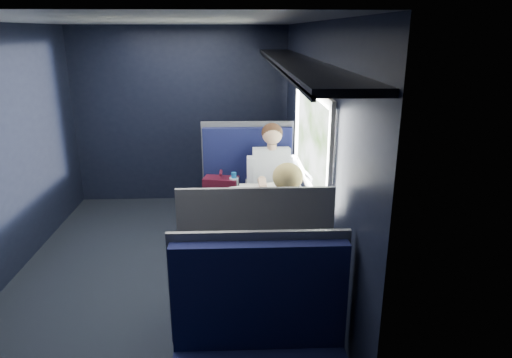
{
  "coord_description": "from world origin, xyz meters",
  "views": [
    {
      "loc": [
        0.73,
        -3.91,
        2.22
      ],
      "look_at": [
        0.9,
        0.0,
        0.95
      ],
      "focal_mm": 32.0,
      "sensor_mm": 36.0,
      "label": 1
    }
  ],
  "objects_px": {
    "seat_bay_near": "(247,200)",
    "cup": "(297,181)",
    "seat_row_front": "(246,176)",
    "bottle_small": "(287,182)",
    "laptop": "(305,194)",
    "table": "(270,208)",
    "seat_bay_far": "(254,282)",
    "man": "(272,179)",
    "woman": "(286,234)"
  },
  "relations": [
    {
      "from": "man",
      "to": "laptop",
      "type": "bearing_deg",
      "value": -71.64
    },
    {
      "from": "cup",
      "to": "table",
      "type": "bearing_deg",
      "value": -124.07
    },
    {
      "from": "laptop",
      "to": "seat_row_front",
      "type": "bearing_deg",
      "value": 105.08
    },
    {
      "from": "seat_row_front",
      "to": "woman",
      "type": "relative_size",
      "value": 0.88
    },
    {
      "from": "woman",
      "to": "laptop",
      "type": "height_order",
      "value": "woman"
    },
    {
      "from": "seat_bay_near",
      "to": "cup",
      "type": "distance_m",
      "value": 0.75
    },
    {
      "from": "woman",
      "to": "seat_row_front",
      "type": "bearing_deg",
      "value": 95.7
    },
    {
      "from": "laptop",
      "to": "cup",
      "type": "relative_size",
      "value": 4.25
    },
    {
      "from": "seat_bay_near",
      "to": "man",
      "type": "xyz_separation_m",
      "value": [
        0.27,
        -0.17,
        0.29
      ]
    },
    {
      "from": "seat_row_front",
      "to": "bottle_small",
      "type": "xyz_separation_m",
      "value": [
        0.36,
        -1.57,
        0.43
      ]
    },
    {
      "from": "man",
      "to": "seat_bay_far",
      "type": "bearing_deg",
      "value": -99.03
    },
    {
      "from": "seat_row_front",
      "to": "man",
      "type": "bearing_deg",
      "value": -77.17
    },
    {
      "from": "seat_row_front",
      "to": "cup",
      "type": "bearing_deg",
      "value": -70.51
    },
    {
      "from": "seat_row_front",
      "to": "laptop",
      "type": "relative_size",
      "value": 3.18
    },
    {
      "from": "seat_bay_near",
      "to": "laptop",
      "type": "xyz_separation_m",
      "value": [
        0.51,
        -0.9,
        0.38
      ]
    },
    {
      "from": "man",
      "to": "woman",
      "type": "xyz_separation_m",
      "value": [
        0.0,
        -1.41,
        0.01
      ]
    },
    {
      "from": "seat_row_front",
      "to": "woman",
      "type": "height_order",
      "value": "woman"
    },
    {
      "from": "man",
      "to": "laptop",
      "type": "xyz_separation_m",
      "value": [
        0.24,
        -0.73,
        0.09
      ]
    },
    {
      "from": "man",
      "to": "cup",
      "type": "distance_m",
      "value": 0.35
    },
    {
      "from": "seat_row_front",
      "to": "man",
      "type": "height_order",
      "value": "man"
    },
    {
      "from": "seat_bay_near",
      "to": "cup",
      "type": "xyz_separation_m",
      "value": [
        0.5,
        -0.43,
        0.36
      ]
    },
    {
      "from": "seat_row_front",
      "to": "bottle_small",
      "type": "bearing_deg",
      "value": -77.0
    },
    {
      "from": "seat_bay_far",
      "to": "laptop",
      "type": "relative_size",
      "value": 3.46
    },
    {
      "from": "man",
      "to": "laptop",
      "type": "distance_m",
      "value": 0.77
    },
    {
      "from": "table",
      "to": "bottle_small",
      "type": "relative_size",
      "value": 4.51
    },
    {
      "from": "table",
      "to": "bottle_small",
      "type": "bearing_deg",
      "value": 51.68
    },
    {
      "from": "table",
      "to": "cup",
      "type": "xyz_separation_m",
      "value": [
        0.3,
        0.44,
        0.12
      ]
    },
    {
      "from": "seat_bay_near",
      "to": "bottle_small",
      "type": "bearing_deg",
      "value": -59.39
    },
    {
      "from": "table",
      "to": "cup",
      "type": "relative_size",
      "value": 11.65
    },
    {
      "from": "seat_bay_far",
      "to": "seat_row_front",
      "type": "height_order",
      "value": "seat_bay_far"
    },
    {
      "from": "seat_bay_near",
      "to": "bottle_small",
      "type": "relative_size",
      "value": 5.69
    },
    {
      "from": "woman",
      "to": "cup",
      "type": "height_order",
      "value": "woman"
    },
    {
      "from": "table",
      "to": "seat_bay_far",
      "type": "bearing_deg",
      "value": -101.78
    },
    {
      "from": "woman",
      "to": "laptop",
      "type": "distance_m",
      "value": 0.72
    },
    {
      "from": "table",
      "to": "laptop",
      "type": "height_order",
      "value": "laptop"
    },
    {
      "from": "woman",
      "to": "bottle_small",
      "type": "relative_size",
      "value": 5.97
    },
    {
      "from": "seat_row_front",
      "to": "seat_bay_far",
      "type": "bearing_deg",
      "value": -90.0
    },
    {
      "from": "seat_bay_near",
      "to": "laptop",
      "type": "relative_size",
      "value": 3.46
    },
    {
      "from": "man",
      "to": "laptop",
      "type": "relative_size",
      "value": 3.63
    },
    {
      "from": "seat_bay_near",
      "to": "bottle_small",
      "type": "height_order",
      "value": "seat_bay_near"
    },
    {
      "from": "bottle_small",
      "to": "seat_bay_near",
      "type": "bearing_deg",
      "value": 120.61
    },
    {
      "from": "seat_bay_far",
      "to": "bottle_small",
      "type": "height_order",
      "value": "seat_bay_far"
    },
    {
      "from": "table",
      "to": "man",
      "type": "height_order",
      "value": "man"
    },
    {
      "from": "man",
      "to": "seat_bay_near",
      "type": "bearing_deg",
      "value": 147.44
    },
    {
      "from": "table",
      "to": "man",
      "type": "distance_m",
      "value": 0.7
    },
    {
      "from": "table",
      "to": "seat_row_front",
      "type": "distance_m",
      "value": 1.82
    },
    {
      "from": "seat_row_front",
      "to": "man",
      "type": "relative_size",
      "value": 0.88
    },
    {
      "from": "laptop",
      "to": "table",
      "type": "bearing_deg",
      "value": 174.19
    },
    {
      "from": "seat_row_front",
      "to": "laptop",
      "type": "xyz_separation_m",
      "value": [
        0.49,
        -1.83,
        0.4
      ]
    },
    {
      "from": "table",
      "to": "man",
      "type": "xyz_separation_m",
      "value": [
        0.07,
        0.7,
        0.06
      ]
    }
  ]
}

